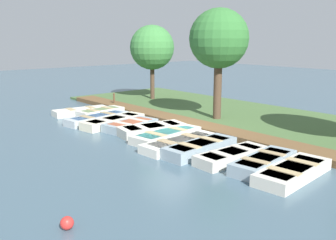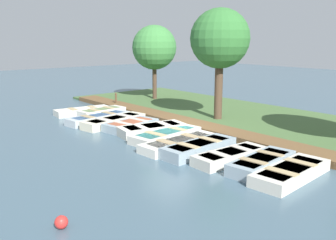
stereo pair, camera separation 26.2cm
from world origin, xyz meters
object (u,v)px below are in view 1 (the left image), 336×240
object	(u,v)px
rowboat_7	(181,143)
park_tree_left	(219,39)
rowboat_0	(81,111)
rowboat_2	(98,118)
rowboat_1	(101,113)
rowboat_3	(113,121)
rowboat_10	(264,162)
rowboat_11	(293,172)
buoy	(67,223)
rowboat_6	(166,135)
rowboat_4	(130,125)
rowboat_8	(200,147)
rowboat_9	(232,156)
park_tree_far_left	(152,48)
rowboat_5	(152,129)
mooring_post_near	(114,100)

from	to	relation	value
rowboat_7	park_tree_left	distance (m)	6.57
rowboat_0	park_tree_left	bearing A→B (deg)	131.69
rowboat_0	rowboat_7	world-z (taller)	rowboat_7
rowboat_0	rowboat_2	size ratio (longest dim) A/B	0.89
rowboat_1	rowboat_2	bearing A→B (deg)	46.89
rowboat_1	rowboat_3	xyz separation A→B (m)	(0.64, 2.28, -0.01)
rowboat_10	rowboat_11	size ratio (longest dim) A/B	0.93
buoy	rowboat_6	bearing A→B (deg)	-146.72
rowboat_4	buoy	bearing A→B (deg)	36.84
rowboat_1	buoy	world-z (taller)	rowboat_1
rowboat_3	rowboat_8	world-z (taller)	rowboat_8
rowboat_0	rowboat_10	size ratio (longest dim) A/B	1.06
rowboat_8	park_tree_left	distance (m)	6.97
rowboat_6	rowboat_9	distance (m)	3.67
rowboat_4	rowboat_8	bearing A→B (deg)	77.70
rowboat_9	park_tree_left	bearing A→B (deg)	-131.72
rowboat_11	buoy	bearing A→B (deg)	-17.76
park_tree_far_left	park_tree_left	size ratio (longest dim) A/B	0.90
rowboat_2	rowboat_10	size ratio (longest dim) A/B	1.20
rowboat_6	buoy	xyz separation A→B (m)	(6.65, 4.37, -0.03)
rowboat_11	rowboat_2	bearing A→B (deg)	-91.93
rowboat_1	rowboat_7	world-z (taller)	rowboat_1
rowboat_4	buoy	world-z (taller)	rowboat_4
rowboat_11	park_tree_left	xyz separation A→B (m)	(-4.31, -7.00, 3.94)
rowboat_7	park_tree_left	size ratio (longest dim) A/B	0.62
rowboat_5	rowboat_10	size ratio (longest dim) A/B	1.07
rowboat_8	mooring_post_near	size ratio (longest dim) A/B	3.61
rowboat_4	rowboat_6	xyz separation A→B (m)	(-0.08, 2.52, -0.00)
rowboat_4	mooring_post_near	size ratio (longest dim) A/B	3.12
rowboat_6	rowboat_9	size ratio (longest dim) A/B	1.16
rowboat_4	park_tree_far_left	world-z (taller)	park_tree_far_left
rowboat_6	rowboat_4	bearing A→B (deg)	-94.99
rowboat_3	rowboat_7	distance (m)	4.95
rowboat_4	rowboat_8	distance (m)	4.84
rowboat_0	rowboat_11	size ratio (longest dim) A/B	0.99
rowboat_1	park_tree_far_left	xyz separation A→B (m)	(-5.52, -2.38, 3.36)
rowboat_9	rowboat_10	bearing A→B (deg)	100.76
rowboat_3	rowboat_10	distance (m)	8.54
rowboat_2	mooring_post_near	distance (m)	4.25
rowboat_1	rowboat_6	bearing A→B (deg)	80.51
rowboat_6	rowboat_11	bearing A→B (deg)	83.66
mooring_post_near	buoy	bearing A→B (deg)	53.33
rowboat_1	rowboat_2	world-z (taller)	rowboat_1
rowboat_7	rowboat_10	bearing A→B (deg)	93.62
rowboat_4	rowboat_11	world-z (taller)	rowboat_11
rowboat_11	mooring_post_near	world-z (taller)	mooring_post_near
buoy	rowboat_3	bearing A→B (deg)	-128.39
rowboat_2	rowboat_10	distance (m)	9.75
rowboat_0	rowboat_3	size ratio (longest dim) A/B	0.89
rowboat_1	rowboat_11	distance (m)	11.90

